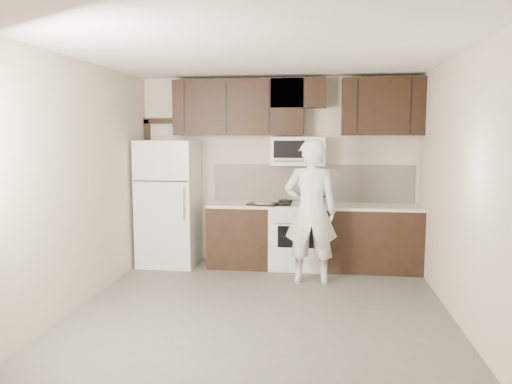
% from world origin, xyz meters
% --- Properties ---
extents(floor, '(4.50, 4.50, 0.00)m').
position_xyz_m(floor, '(0.00, 0.00, 0.00)').
color(floor, '#585552').
rests_on(floor, ground).
extents(back_wall, '(4.00, 0.00, 4.00)m').
position_xyz_m(back_wall, '(0.00, 2.25, 1.35)').
color(back_wall, beige).
rests_on(back_wall, ground).
extents(ceiling, '(4.50, 4.50, 0.00)m').
position_xyz_m(ceiling, '(0.00, 0.00, 2.70)').
color(ceiling, white).
rests_on(ceiling, back_wall).
extents(counter_run, '(2.95, 0.64, 0.91)m').
position_xyz_m(counter_run, '(0.60, 1.94, 0.46)').
color(counter_run, black).
rests_on(counter_run, floor).
extents(stove, '(0.76, 0.66, 0.94)m').
position_xyz_m(stove, '(0.30, 1.94, 0.46)').
color(stove, white).
rests_on(stove, floor).
extents(backsplash, '(2.90, 0.02, 0.54)m').
position_xyz_m(backsplash, '(0.50, 2.24, 1.18)').
color(backsplash, beige).
rests_on(backsplash, counter_run).
extents(upper_cabinets, '(3.48, 0.35, 0.78)m').
position_xyz_m(upper_cabinets, '(0.21, 2.08, 2.28)').
color(upper_cabinets, black).
rests_on(upper_cabinets, back_wall).
extents(microwave, '(0.76, 0.42, 0.40)m').
position_xyz_m(microwave, '(0.30, 2.06, 1.65)').
color(microwave, white).
rests_on(microwave, upper_cabinets).
extents(refrigerator, '(0.80, 0.76, 1.80)m').
position_xyz_m(refrigerator, '(-1.55, 1.89, 0.90)').
color(refrigerator, white).
rests_on(refrigerator, floor).
extents(door_trim, '(0.50, 0.08, 2.12)m').
position_xyz_m(door_trim, '(-1.92, 2.21, 1.25)').
color(door_trim, black).
rests_on(door_trim, floor).
extents(saucepan, '(0.32, 0.19, 0.18)m').
position_xyz_m(saucepan, '(0.48, 2.09, 0.98)').
color(saucepan, silver).
rests_on(saucepan, stove).
extents(baking_tray, '(0.47, 0.40, 0.02)m').
position_xyz_m(baking_tray, '(-0.16, 1.81, 0.92)').
color(baking_tray, black).
rests_on(baking_tray, counter_run).
extents(pizza, '(0.34, 0.34, 0.02)m').
position_xyz_m(pizza, '(-0.16, 1.81, 0.94)').
color(pizza, '#D4B28E').
rests_on(pizza, baking_tray).
extents(person, '(0.69, 0.47, 1.83)m').
position_xyz_m(person, '(0.50, 1.24, 0.92)').
color(person, white).
rests_on(person, floor).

